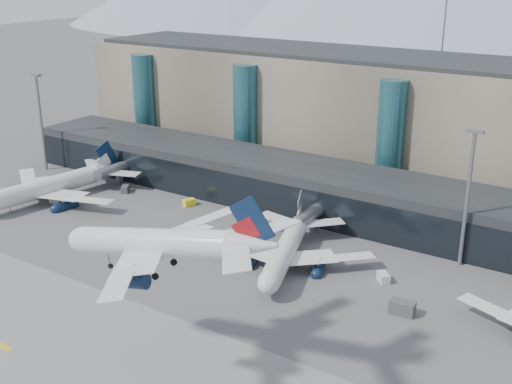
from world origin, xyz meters
TOP-DOWN VIEW (x-y plane):
  - ground at (0.00, 0.00)m, footprint 900.00×900.00m
  - concourse at (-0.02, 57.73)m, footprint 170.00×27.00m
  - terminal_main at (-25.00, 90.00)m, footprint 130.00×30.00m
  - teal_towers at (-14.99, 74.01)m, footprint 116.40×19.40m
  - lightmast_left at (-80.00, 45.00)m, footprint 3.00×1.20m
  - lightmast_mid at (30.00, 48.00)m, footprint 3.00×1.20m
  - hero_jet at (7.91, -5.85)m, footprint 32.30×32.17m
  - jet_parked_left at (-59.59, 32.56)m, footprint 38.35×38.55m
  - jet_parked_mid at (2.52, 32.30)m, footprint 32.13×33.94m
  - veh_a at (-57.80, 29.27)m, footprint 3.14×2.07m
  - veh_b at (-30.85, 44.61)m, footprint 2.52×3.11m
  - veh_c at (27.49, 25.48)m, footprint 4.04×2.31m
  - veh_f at (-49.43, 43.23)m, footprint 2.87×3.29m
  - veh_g at (20.78, 34.06)m, footprint 3.02×3.08m
  - veh_h at (-20.60, 18.30)m, footprint 3.45×2.06m

SIDE VIEW (x-z plane):
  - ground at x=0.00m, z-range 0.00..0.00m
  - veh_b at x=-30.85m, z-range 0.00..1.55m
  - veh_g at x=20.78m, z-range 0.00..1.59m
  - veh_f at x=-49.43m, z-range 0.00..1.63m
  - veh_a at x=-57.80m, z-range 0.00..1.64m
  - veh_h at x=-20.60m, z-range 0.00..1.82m
  - veh_c at x=27.49m, z-range 0.00..2.18m
  - jet_parked_mid at x=2.52m, z-range -1.33..9.57m
  - jet_parked_left at x=-59.59m, z-range -1.52..10.97m
  - concourse at x=-0.02m, z-range -0.03..9.97m
  - teal_towers at x=-14.99m, z-range -8.99..37.01m
  - lightmast_left at x=-80.00m, z-range 1.62..27.22m
  - lightmast_mid at x=30.00m, z-range 1.62..27.22m
  - terminal_main at x=-25.00m, z-range -0.06..30.94m
  - hero_jet at x=7.91m, z-range 14.92..25.39m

